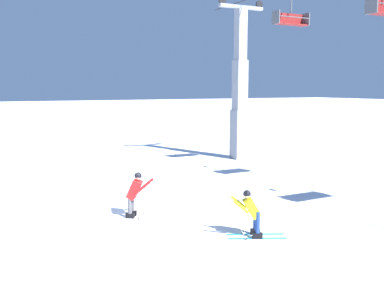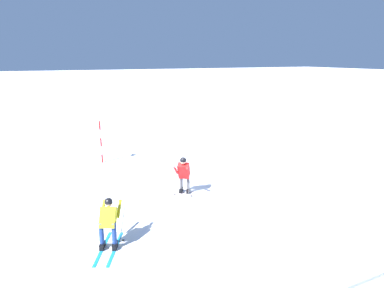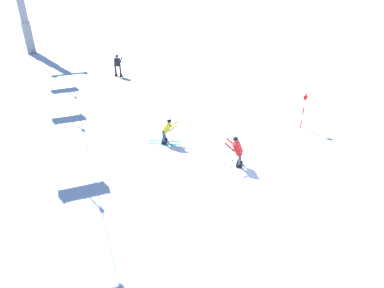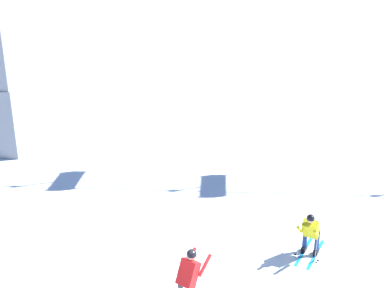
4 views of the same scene
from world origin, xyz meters
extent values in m
cube|color=red|center=(-0.40, 0.24, 0.95)|extent=(0.62, 0.64, 0.67)
sphere|color=beige|center=(-0.33, 0.34, 1.37)|extent=(0.22, 0.22, 0.22)
sphere|color=black|center=(-0.33, 0.34, 1.40)|extent=(0.24, 0.24, 0.24)
cylinder|color=red|center=(-0.39, 0.65, 1.07)|extent=(0.35, 0.46, 0.44)
cylinder|color=gray|center=(-0.40, 0.72, 0.46)|extent=(0.18, 0.45, 1.16)
cylinder|color=red|center=(-0.01, 0.39, 1.07)|extent=(0.35, 0.46, 0.44)
cylinder|color=gray|center=(0.05, 0.40, 0.46)|extent=(0.37, 0.33, 1.16)
cube|color=gray|center=(-8.69, 9.71, 1.47)|extent=(0.84, 0.84, 2.93)
cube|color=#198CCC|center=(3.08, 2.69, 0.01)|extent=(0.79, 1.56, 0.01)
cube|color=black|center=(3.08, 2.69, 0.09)|extent=(0.22, 0.30, 0.16)
cylinder|color=navy|center=(3.08, 2.69, 0.48)|extent=(0.13, 0.13, 0.62)
cube|color=#198CCC|center=(2.77, 2.84, 0.01)|extent=(0.79, 1.56, 0.01)
cube|color=black|center=(2.77, 2.84, 0.09)|extent=(0.22, 0.30, 0.16)
cylinder|color=navy|center=(2.77, 2.84, 0.48)|extent=(0.13, 0.13, 0.62)
cube|color=gold|center=(2.86, 2.63, 0.86)|extent=(0.60, 0.64, 0.62)
sphere|color=beige|center=(2.80, 2.50, 1.23)|extent=(0.20, 0.20, 0.20)
sphere|color=black|center=(2.80, 2.50, 1.27)|extent=(0.22, 0.22, 0.22)
cylinder|color=gold|center=(2.93, 2.22, 0.96)|extent=(0.27, 0.46, 0.41)
cylinder|color=gray|center=(2.96, 2.18, 0.41)|extent=(0.11, 0.48, 1.05)
cylinder|color=black|center=(3.07, 2.32, 0.05)|extent=(0.07, 0.07, 0.01)
cylinder|color=gold|center=(2.51, 2.41, 0.96)|extent=(0.27, 0.46, 0.41)
cylinder|color=gray|center=(2.46, 2.41, 0.41)|extent=(0.32, 0.39, 1.05)
cylinder|color=black|center=(2.49, 2.59, 0.05)|extent=(0.07, 0.07, 0.01)
camera|label=1|loc=(12.53, -4.14, 4.27)|focal=39.39mm
camera|label=2|loc=(4.08, 10.83, 5.09)|focal=30.21mm
camera|label=3|loc=(-12.26, 7.02, 8.79)|focal=31.94mm
camera|label=4|loc=(0.27, -9.39, 7.71)|focal=45.35mm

